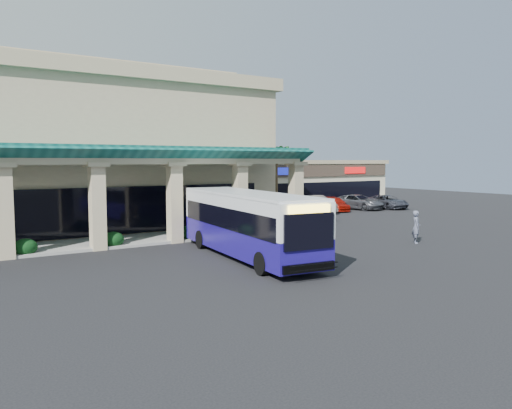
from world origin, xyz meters
TOP-DOWN VIEW (x-y plane):
  - ground at (0.00, 0.00)m, footprint 110.00×110.00m
  - main_building at (-8.00, 16.00)m, footprint 30.80×14.80m
  - arcade at (-8.00, 6.80)m, footprint 30.00×6.20m
  - strip_mall at (18.00, 24.00)m, footprint 22.50×12.50m
  - palm_0 at (8.50, 11.00)m, footprint 2.40×2.40m
  - palm_1 at (9.50, 14.00)m, footprint 2.40×2.40m
  - broadleaf_tree at (7.50, 19.00)m, footprint 2.60×2.60m
  - transit_bus at (-1.84, -1.00)m, footprint 4.01×11.89m
  - pedestrian at (8.69, -2.81)m, footprint 0.81×0.83m
  - car_silver at (11.67, 14.34)m, footprint 1.73×4.12m
  - car_white at (15.02, 13.72)m, footprint 2.39×5.08m
  - car_red at (17.69, 14.05)m, footprint 3.26×4.74m
  - car_gray at (20.68, 13.95)m, footprint 3.45×5.69m
  - car_extra at (23.81, 13.02)m, footprint 2.85×5.11m

SIDE VIEW (x-z plane):
  - ground at x=0.00m, z-range 0.00..0.00m
  - car_red at x=17.69m, z-range 0.00..1.27m
  - car_extra at x=23.81m, z-range 0.00..1.35m
  - car_silver at x=11.67m, z-range 0.00..1.39m
  - car_gray at x=20.68m, z-range 0.00..1.48m
  - car_white at x=15.02m, z-range 0.00..1.61m
  - pedestrian at x=8.69m, z-range 0.00..1.92m
  - transit_bus at x=-1.84m, z-range 0.00..3.26m
  - broadleaf_tree at x=7.50m, z-range 0.00..4.81m
  - strip_mall at x=18.00m, z-range 0.00..4.90m
  - arcade at x=-8.00m, z-range 0.00..5.70m
  - palm_1 at x=9.50m, z-range 0.00..5.80m
  - palm_0 at x=8.50m, z-range 0.00..6.60m
  - main_building at x=-8.00m, z-range 0.00..11.35m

